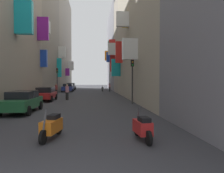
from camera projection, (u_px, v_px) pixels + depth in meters
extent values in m
plane|color=#38383D|center=(86.00, 95.00, 32.17)|extent=(140.00, 140.00, 0.00)
cube|color=purple|center=(43.00, 29.00, 24.32)|extent=(1.21, 0.37, 2.54)
cube|color=white|center=(45.00, 27.00, 25.51)|extent=(1.12, 0.59, 1.43)
cube|color=blue|center=(44.00, 58.00, 25.78)|extent=(0.74, 0.56, 1.98)
cube|color=#19B2BF|center=(24.00, 18.00, 17.43)|extent=(1.36, 0.58, 2.61)
cube|color=gray|center=(32.00, 21.00, 32.80)|extent=(6.00, 13.48, 21.82)
cube|color=#19B2BF|center=(59.00, 68.00, 37.17)|extent=(0.74, 0.40, 3.16)
cube|color=white|center=(62.00, 52.00, 38.81)|extent=(1.21, 0.50, 1.96)
cube|color=#9E9384|center=(53.00, 42.00, 50.30)|extent=(6.00, 21.66, 21.89)
cube|color=white|center=(71.00, 66.00, 53.81)|extent=(1.26, 0.52, 2.18)
cube|color=purple|center=(68.00, 72.00, 48.32)|extent=(0.87, 0.52, 1.63)
cube|color=#BCB29E|center=(156.00, 11.00, 24.12)|extent=(6.00, 22.47, 19.43)
cube|color=red|center=(119.00, 52.00, 29.57)|extent=(0.90, 0.61, 2.83)
cube|color=white|center=(123.00, 19.00, 24.00)|extent=(1.37, 0.44, 1.60)
cube|color=white|center=(130.00, 49.00, 19.30)|extent=(1.35, 0.50, 1.84)
cube|color=#19B2BF|center=(116.00, 68.00, 31.77)|extent=(1.28, 0.55, 2.46)
cube|color=yellow|center=(125.00, 20.00, 24.49)|extent=(0.69, 0.64, 1.62)
cube|color=#B2A899|center=(133.00, 46.00, 38.79)|extent=(6.00, 6.89, 16.46)
cube|color=white|center=(112.00, 49.00, 38.19)|extent=(1.39, 0.57, 2.03)
cube|color=green|center=(111.00, 47.00, 40.62)|extent=(1.18, 0.50, 2.29)
cube|color=red|center=(112.00, 45.00, 39.53)|extent=(1.13, 0.61, 1.75)
cube|color=red|center=(113.00, 63.00, 39.49)|extent=(0.93, 0.40, 3.00)
cube|color=gray|center=(123.00, 51.00, 52.47)|extent=(6.00, 20.06, 18.31)
cube|color=blue|center=(109.00, 57.00, 47.82)|extent=(1.09, 0.58, 2.09)
cube|color=orange|center=(106.00, 56.00, 60.47)|extent=(0.82, 0.62, 2.62)
cube|color=slate|center=(71.00, 87.00, 49.31)|extent=(1.84, 4.10, 0.69)
cube|color=black|center=(71.00, 84.00, 49.50)|extent=(1.62, 2.29, 0.52)
cylinder|color=black|center=(75.00, 89.00, 48.05)|extent=(0.18, 0.60, 0.60)
cylinder|color=black|center=(66.00, 89.00, 47.90)|extent=(0.18, 0.60, 0.60)
cylinder|color=black|center=(76.00, 88.00, 50.74)|extent=(0.18, 0.60, 0.60)
cylinder|color=black|center=(67.00, 88.00, 50.59)|extent=(0.18, 0.60, 0.60)
cube|color=navy|center=(68.00, 88.00, 40.51)|extent=(1.80, 4.19, 0.69)
cube|color=black|center=(68.00, 85.00, 40.71)|extent=(1.59, 2.35, 0.48)
cylinder|color=black|center=(72.00, 90.00, 39.22)|extent=(0.18, 0.60, 0.60)
cylinder|color=black|center=(62.00, 91.00, 39.07)|extent=(0.18, 0.60, 0.60)
cylinder|color=black|center=(74.00, 90.00, 41.98)|extent=(0.18, 0.60, 0.60)
cylinder|color=black|center=(64.00, 90.00, 41.83)|extent=(0.18, 0.60, 0.60)
cube|color=#236638|center=(22.00, 103.00, 14.43)|extent=(1.67, 4.46, 0.63)
cube|color=black|center=(23.00, 95.00, 14.63)|extent=(1.47, 2.50, 0.47)
cylinder|color=black|center=(29.00, 111.00, 13.04)|extent=(0.18, 0.60, 0.60)
cylinder|color=black|center=(41.00, 105.00, 15.97)|extent=(0.18, 0.60, 0.60)
cylinder|color=black|center=(17.00, 106.00, 15.83)|extent=(0.18, 0.60, 0.60)
cube|color=#B21E1E|center=(45.00, 95.00, 22.68)|extent=(1.71, 4.16, 0.57)
cube|color=black|center=(46.00, 90.00, 22.87)|extent=(1.50, 2.33, 0.52)
cylinder|color=black|center=(51.00, 99.00, 21.39)|extent=(0.18, 0.60, 0.60)
cylinder|color=black|center=(33.00, 99.00, 21.25)|extent=(0.18, 0.60, 0.60)
cylinder|color=black|center=(56.00, 97.00, 24.12)|extent=(0.18, 0.60, 0.60)
cylinder|color=black|center=(40.00, 97.00, 23.98)|extent=(0.18, 0.60, 0.60)
cube|color=#ADADB2|center=(102.00, 89.00, 42.48)|extent=(0.50, 1.13, 0.45)
cube|color=black|center=(102.00, 87.00, 42.67)|extent=(0.35, 0.58, 0.16)
cylinder|color=#4C4C51|center=(102.00, 87.00, 41.91)|extent=(0.08, 0.28, 0.68)
cylinder|color=black|center=(102.00, 90.00, 41.79)|extent=(0.13, 0.48, 0.48)
cylinder|color=black|center=(103.00, 90.00, 43.17)|extent=(0.13, 0.48, 0.48)
cube|color=red|center=(142.00, 127.00, 7.75)|extent=(0.54, 1.07, 0.45)
cube|color=black|center=(144.00, 119.00, 7.55)|extent=(0.37, 0.59, 0.16)
cylinder|color=#4C4C51|center=(138.00, 116.00, 8.24)|extent=(0.09, 0.28, 0.68)
cylinder|color=black|center=(137.00, 129.00, 8.39)|extent=(0.15, 0.49, 0.48)
cylinder|color=black|center=(149.00, 138.00, 7.12)|extent=(0.15, 0.49, 0.48)
cube|color=orange|center=(52.00, 126.00, 7.92)|extent=(0.66, 1.21, 0.45)
cube|color=black|center=(54.00, 117.00, 8.12)|extent=(0.43, 0.61, 0.16)
cylinder|color=#4C4C51|center=(45.00, 120.00, 7.34)|extent=(0.11, 0.28, 0.68)
cylinder|color=black|center=(43.00, 137.00, 7.21)|extent=(0.20, 0.49, 0.48)
cylinder|color=black|center=(59.00, 128.00, 8.64)|extent=(0.20, 0.49, 0.48)
cylinder|color=#3A3A3A|center=(110.00, 89.00, 41.67)|extent=(0.38, 0.38, 0.78)
cylinder|color=pink|center=(110.00, 86.00, 41.65)|extent=(0.45, 0.45, 0.62)
sphere|color=tan|center=(110.00, 84.00, 41.64)|extent=(0.21, 0.21, 0.21)
cylinder|color=black|center=(56.00, 93.00, 30.30)|extent=(0.36, 0.36, 0.81)
cylinder|color=maroon|center=(56.00, 87.00, 30.28)|extent=(0.43, 0.43, 0.64)
sphere|color=tan|center=(56.00, 84.00, 30.27)|extent=(0.22, 0.22, 0.22)
cylinder|color=black|center=(67.00, 96.00, 23.72)|extent=(0.43, 0.43, 0.82)
cylinder|color=pink|center=(67.00, 89.00, 23.70)|extent=(0.51, 0.51, 0.65)
sphere|color=tan|center=(67.00, 85.00, 23.69)|extent=(0.22, 0.22, 0.22)
cylinder|color=#2D2D2D|center=(57.00, 83.00, 35.02)|extent=(0.12, 0.12, 3.28)
cube|color=black|center=(57.00, 71.00, 34.97)|extent=(0.26, 0.26, 0.75)
sphere|color=red|center=(57.00, 69.00, 34.82)|extent=(0.14, 0.14, 0.14)
sphere|color=orange|center=(57.00, 71.00, 34.83)|extent=(0.14, 0.14, 0.14)
sphere|color=green|center=(57.00, 72.00, 34.83)|extent=(0.14, 0.14, 0.14)
cylinder|color=#2D2D2D|center=(132.00, 85.00, 19.47)|extent=(0.12, 0.12, 3.33)
cube|color=black|center=(132.00, 62.00, 19.41)|extent=(0.26, 0.26, 0.75)
sphere|color=red|center=(133.00, 59.00, 19.26)|extent=(0.14, 0.14, 0.14)
sphere|color=orange|center=(133.00, 62.00, 19.27)|extent=(0.14, 0.14, 0.14)
sphere|color=green|center=(133.00, 65.00, 19.28)|extent=(0.14, 0.14, 0.14)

